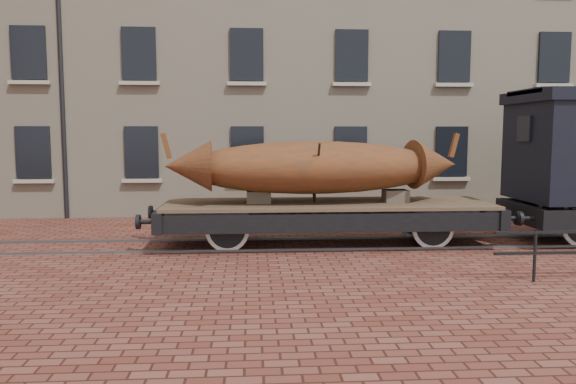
{
  "coord_description": "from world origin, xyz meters",
  "views": [
    {
      "loc": [
        -2.38,
        -13.95,
        2.82
      ],
      "look_at": [
        -1.43,
        0.5,
        1.3
      ],
      "focal_mm": 35.0,
      "sensor_mm": 36.0,
      "label": 1
    }
  ],
  "objects": [
    {
      "name": "warehouse_cream",
      "position": [
        3.0,
        9.99,
        7.0
      ],
      "size": [
        40.0,
        10.19,
        14.0
      ],
      "color": "beige",
      "rests_on": "ground"
    },
    {
      "name": "rail_track",
      "position": [
        0.0,
        0.0,
        0.03
      ],
      "size": [
        30.0,
        1.52,
        0.06
      ],
      "color": "#59595E",
      "rests_on": "ground"
    },
    {
      "name": "ground",
      "position": [
        0.0,
        0.0,
        0.0
      ],
      "size": [
        90.0,
        90.0,
        0.0
      ],
      "primitive_type": "plane",
      "color": "#54251C"
    },
    {
      "name": "iron_boat",
      "position": [
        -0.8,
        0.0,
        1.98
      ],
      "size": [
        7.52,
        2.4,
        1.76
      ],
      "color": "brown",
      "rests_on": "flatcar_wagon"
    },
    {
      "name": "flatcar_wagon",
      "position": [
        -0.46,
        0.0,
        0.87
      ],
      "size": [
        9.21,
        2.5,
        1.39
      ],
      "color": "brown",
      "rests_on": "ground"
    }
  ]
}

